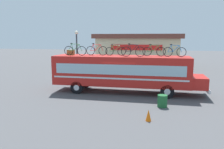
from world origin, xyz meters
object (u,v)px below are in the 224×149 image
rooftop_bicycle_1 (75,50)px  rooftop_bicycle_4 (133,51)px  traffic_cone (148,115)px  bus (123,71)px  trash_bin (162,101)px  rooftop_bicycle_3 (115,51)px  rooftop_bicycle_2 (97,50)px  rooftop_bicycle_5 (154,51)px  street_lamp (77,50)px  rooftop_bicycle_6 (174,52)px  luggage_bag_1 (71,52)px

rooftop_bicycle_1 → rooftop_bicycle_4: (4.61, -0.16, 0.00)m
traffic_cone → bus: bearing=110.7°
trash_bin → traffic_cone: size_ratio=1.21×
rooftop_bicycle_1 → rooftop_bicycle_3: bearing=10.4°
rooftop_bicycle_2 → rooftop_bicycle_3: 1.53m
rooftop_bicycle_5 → trash_bin: bearing=-79.5°
rooftop_bicycle_4 → street_lamp: 7.49m
rooftop_bicycle_4 → rooftop_bicycle_5: size_ratio=1.04×
street_lamp → rooftop_bicycle_4: bearing=-36.2°
rooftop_bicycle_5 → rooftop_bicycle_6: rooftop_bicycle_6 is taller
rooftop_bicycle_3 → traffic_cone: size_ratio=2.60×
bus → luggage_bag_1: luggage_bag_1 is taller
rooftop_bicycle_3 → traffic_cone: 7.42m
rooftop_bicycle_3 → trash_bin: rooftop_bicycle_3 is taller
rooftop_bicycle_3 → rooftop_bicycle_5: bearing=0.3°
rooftop_bicycle_5 → rooftop_bicycle_6: 1.52m
rooftop_bicycle_4 → rooftop_bicycle_5: 1.70m
rooftop_bicycle_1 → rooftop_bicycle_3: 3.20m
bus → rooftop_bicycle_5: bearing=8.3°
bus → traffic_cone: 6.41m
rooftop_bicycle_5 → trash_bin: 4.65m
rooftop_bicycle_3 → rooftop_bicycle_2: bearing=-179.6°
rooftop_bicycle_4 → rooftop_bicycle_6: bearing=9.3°
rooftop_bicycle_2 → rooftop_bicycle_4: rooftop_bicycle_4 is taller
bus → rooftop_bicycle_4: 1.81m
trash_bin → rooftop_bicycle_1: bearing=156.3°
bus → rooftop_bicycle_3: rooftop_bicycle_3 is taller
bus → rooftop_bicycle_4: (0.78, -0.42, 1.58)m
bus → luggage_bag_1: (-4.44, 0.34, 1.38)m
rooftop_bicycle_1 → rooftop_bicycle_4: 4.62m
rooftop_bicycle_1 → traffic_cone: (6.04, -5.59, -2.98)m
bus → trash_bin: 4.59m
bus → rooftop_bicycle_2: size_ratio=6.68×
rooftop_bicycle_2 → traffic_cone: size_ratio=2.79×
bus → rooftop_bicycle_6: size_ratio=6.93×
rooftop_bicycle_2 → rooftop_bicycle_5: (4.53, 0.03, -0.01)m
rooftop_bicycle_1 → street_lamp: street_lamp is taller
rooftop_bicycle_6 → rooftop_bicycle_2: bearing=177.8°
luggage_bag_1 → rooftop_bicycle_1: size_ratio=0.31×
rooftop_bicycle_1 → traffic_cone: bearing=-42.8°
rooftop_bicycle_4 → rooftop_bicycle_6: size_ratio=1.07×
luggage_bag_1 → rooftop_bicycle_2: bearing=-0.9°
rooftop_bicycle_2 → rooftop_bicycle_6: 6.03m
trash_bin → street_lamp: size_ratio=0.15×
bus → rooftop_bicycle_3: bearing=154.9°
rooftop_bicycle_3 → street_lamp: bearing=141.1°
bus → rooftop_bicycle_5: rooftop_bicycle_5 is taller
trash_bin → street_lamp: (-8.23, 7.25, 2.74)m
rooftop_bicycle_3 → rooftop_bicycle_1: bearing=-169.6°
rooftop_bicycle_5 → street_lamp: (-7.57, 3.67, -0.15)m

